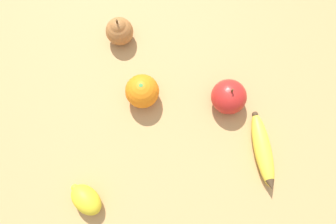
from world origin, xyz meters
TOP-DOWN VIEW (x-y plane):
  - ground_plane at (0.00, 0.00)m, footprint 3.00×3.00m
  - banana at (0.13, -0.20)m, footprint 0.14×0.16m
  - orange at (0.05, 0.09)m, footprint 0.08×0.08m
  - pear at (0.12, 0.25)m, footprint 0.07×0.07m
  - apple at (0.17, -0.06)m, footprint 0.08×0.08m
  - lemon at (-0.21, 0.02)m, footprint 0.05×0.08m

SIDE VIEW (x-z plane):
  - ground_plane at x=0.00m, z-range 0.00..0.00m
  - banana at x=0.13m, z-range 0.00..0.04m
  - lemon at x=-0.21m, z-range 0.00..0.05m
  - apple at x=0.17m, z-range -0.01..0.08m
  - pear at x=0.12m, z-range -0.01..0.08m
  - orange at x=0.05m, z-range 0.00..0.08m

